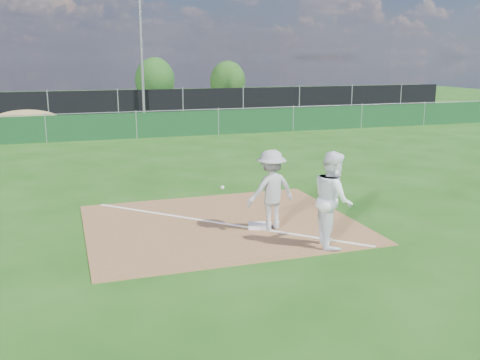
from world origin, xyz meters
name	(u,v)px	position (x,y,z in m)	size (l,w,h in m)	color
ground	(155,156)	(0.00, 10.00, 0.00)	(90.00, 90.00, 0.00)	#1A490F
infield_dirt	(221,224)	(0.00, 1.00, 0.01)	(6.00, 5.00, 0.02)	brown
foul_line	(221,223)	(0.00, 1.00, 0.03)	(0.08, 7.00, 0.01)	white
green_fence	(136,126)	(0.00, 15.00, 0.60)	(44.00, 0.05, 1.20)	#0F3718
dirt_mound	(26,122)	(-5.00, 18.50, 0.58)	(3.38, 2.60, 1.17)	olive
black_fence	(118,105)	(0.00, 23.00, 0.90)	(46.00, 0.04, 1.80)	black
parking_lot	(111,112)	(0.00, 28.00, 0.01)	(46.00, 9.00, 0.01)	black
light_pole	(142,53)	(1.50, 22.70, 4.00)	(0.16, 0.16, 8.00)	slate
first_base	(257,226)	(0.67, 0.45, 0.06)	(0.39, 0.39, 0.08)	white
play_at_first	(271,190)	(0.92, 0.28, 0.90)	(1.85, 0.85, 1.76)	#AEAEB1
runner	(333,199)	(1.72, -1.04, 0.96)	(0.94, 0.73, 1.93)	white
car_left	(31,104)	(-5.18, 27.80, 0.69)	(1.61, 4.00, 1.36)	#95979C
car_mid	(93,103)	(-1.25, 27.15, 0.71)	(1.48, 4.24, 1.40)	black
car_right	(184,101)	(5.28, 28.44, 0.64)	(1.77, 4.36, 1.26)	black
tree_mid	(155,80)	(4.03, 33.44, 1.93)	(3.16, 3.16, 3.75)	#382316
tree_right	(228,81)	(10.00, 32.89, 1.78)	(2.92, 2.92, 3.47)	#382316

